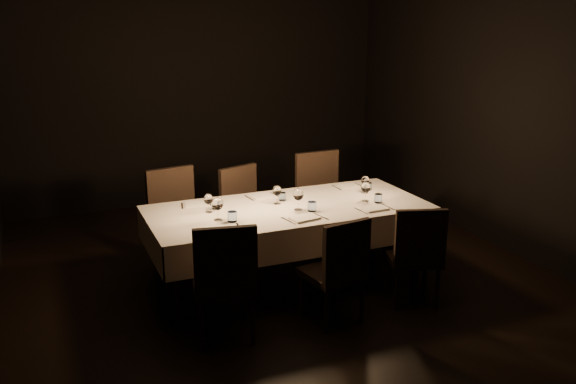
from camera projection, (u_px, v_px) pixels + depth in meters
name	position (u px, v px, depth m)	size (l,w,h in m)	color
room	(288.00, 126.00, 5.30)	(5.01, 6.01, 3.01)	black
dining_table	(288.00, 215.00, 5.53)	(2.52, 1.12, 0.76)	black
chair_near_left	(225.00, 277.00, 4.58)	(0.54, 0.54, 0.97)	black
place_setting_near_left	(222.00, 215.00, 5.04)	(0.37, 0.42, 0.20)	silver
chair_near_center	(338.00, 266.00, 4.86)	(0.49, 0.49, 0.90)	black
place_setting_near_center	(303.00, 204.00, 5.32)	(0.37, 0.42, 0.20)	silver
chair_near_right	(416.00, 251.00, 5.18)	(0.55, 0.55, 0.90)	black
place_setting_near_right	(371.00, 196.00, 5.57)	(0.34, 0.41, 0.18)	silver
chair_far_left	(177.00, 216.00, 5.92)	(0.56, 0.56, 1.01)	black
place_setting_far_left	(206.00, 202.00, 5.42)	(0.32, 0.39, 0.17)	silver
chair_far_center	(245.00, 208.00, 6.25)	(0.58, 0.58, 0.95)	black
place_setting_far_center	(274.00, 194.00, 5.66)	(0.32, 0.40, 0.17)	silver
chair_far_right	(322.00, 197.00, 6.47)	(0.52, 0.52, 1.04)	black
place_setting_far_right	(361.00, 184.00, 6.01)	(0.31, 0.39, 0.17)	silver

